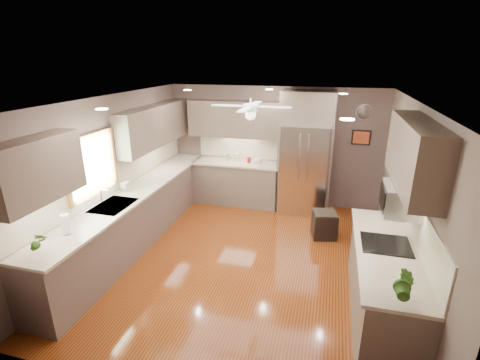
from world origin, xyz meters
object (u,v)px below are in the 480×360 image
at_px(canister_d, 249,160).
at_px(soap_bottle, 127,184).
at_px(canister_c, 237,157).
at_px(stool, 324,224).
at_px(paper_towel, 66,224).
at_px(potted_plant_left, 37,241).
at_px(refrigerator, 305,156).
at_px(canister_b, 228,157).
at_px(potted_plant_right, 405,285).
at_px(microwave, 401,199).
at_px(bowl, 257,163).

height_order(canister_d, soap_bottle, soap_bottle).
bearing_deg(canister_c, stool, -30.33).
bearing_deg(paper_towel, canister_c, 71.63).
xyz_separation_m(potted_plant_left, refrigerator, (2.64, 4.08, 0.09)).
height_order(canister_b, potted_plant_right, potted_plant_right).
height_order(potted_plant_left, microwave, microwave).
bearing_deg(stool, canister_c, 149.67).
distance_m(soap_bottle, potted_plant_left, 2.04).
bearing_deg(potted_plant_right, potted_plant_left, -177.55).
height_order(potted_plant_right, stool, potted_plant_right).
relative_size(potted_plant_right, paper_towel, 1.31).
relative_size(canister_b, potted_plant_right, 0.42).
height_order(microwave, paper_towel, microwave).
height_order(soap_bottle, stool, soap_bottle).
distance_m(canister_c, canister_d, 0.28).
bearing_deg(canister_c, potted_plant_left, -106.07).
distance_m(canister_d, soap_bottle, 2.64).
distance_m(canister_b, stool, 2.53).
bearing_deg(microwave, bowl, 130.34).
xyz_separation_m(soap_bottle, bowl, (1.79, 2.06, -0.08)).
height_order(bowl, paper_towel, paper_towel).
relative_size(refrigerator, paper_towel, 8.92).
relative_size(soap_bottle, refrigerator, 0.09).
bearing_deg(potted_plant_left, canister_d, 70.32).
height_order(canister_d, potted_plant_right, potted_plant_right).
xyz_separation_m(refrigerator, stool, (0.49, -1.06, -0.95)).
xyz_separation_m(soap_bottle, paper_towel, (0.11, -1.55, 0.03)).
bearing_deg(stool, potted_plant_right, -75.60).
height_order(refrigerator, stool, refrigerator).
relative_size(canister_d, potted_plant_left, 0.37).
bearing_deg(canister_d, refrigerator, -2.04).
bearing_deg(microwave, canister_b, 136.76).
xyz_separation_m(canister_c, potted_plant_left, (-1.19, -4.15, 0.07)).
relative_size(canister_b, paper_towel, 0.55).
distance_m(bowl, refrigerator, 1.01).
height_order(microwave, stool, microwave).
bearing_deg(soap_bottle, canister_c, 57.93).
bearing_deg(stool, refrigerator, 114.60).
bearing_deg(canister_d, soap_bottle, -127.53).
height_order(bowl, refrigerator, refrigerator).
relative_size(canister_c, soap_bottle, 0.80).
distance_m(canister_c, potted_plant_left, 4.32).
height_order(canister_c, paper_towel, paper_towel).
bearing_deg(refrigerator, potted_plant_right, -72.71).
distance_m(soap_bottle, potted_plant_right, 4.41).
bearing_deg(paper_towel, canister_b, 74.48).
bearing_deg(potted_plant_right, canister_c, 123.76).
relative_size(canister_d, microwave, 0.21).
height_order(soap_bottle, bowl, soap_bottle).
bearing_deg(bowl, microwave, -49.66).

